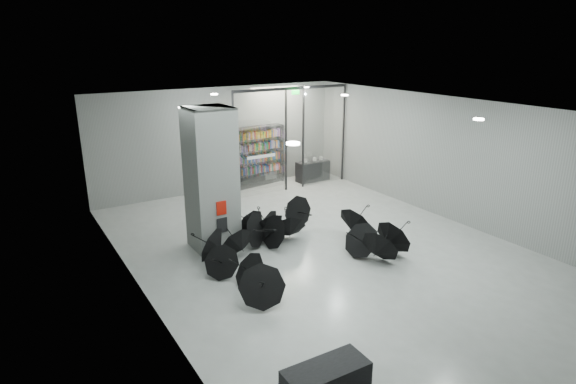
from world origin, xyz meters
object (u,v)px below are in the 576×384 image
column (211,180)px  bookshelf (258,156)px  bench (326,379)px  shop_counter (313,171)px  umbrella_cluster (292,243)px

column → bookshelf: bearing=49.7°
column → bench: bearing=-97.0°
bench → shop_counter: shop_counter is taller
bookshelf → shop_counter: 2.45m
column → bookshelf: column is taller
bookshelf → umbrella_cluster: 6.87m
column → bench: column is taller
shop_counter → umbrella_cluster: (-4.59, -5.64, -0.10)m
column → umbrella_cluster: bearing=-44.7°
bench → bookshelf: 12.31m
column → shop_counter: bearing=32.7°
shop_counter → umbrella_cluster: size_ratio=0.25×
bench → shop_counter: bearing=57.7°
bench → shop_counter: size_ratio=1.06×
bookshelf → shop_counter: bearing=-27.1°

